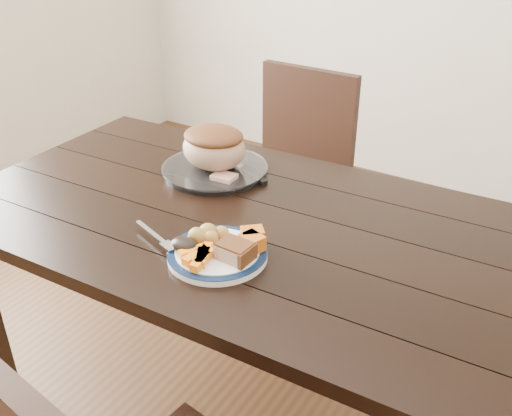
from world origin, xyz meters
The scene contains 15 objects.
ground centered at (0.00, 0.00, 0.00)m, with size 4.00×4.00×0.00m, color #472B16.
dining_table centered at (0.00, 0.00, 0.66)m, with size 1.64×0.97×0.75m.
chair_far centered at (-0.22, 0.74, 0.52)m, with size 0.43×0.44×0.93m.
dinner_plate centered at (0.08, -0.20, 0.76)m, with size 0.25×0.25×0.02m, color white.
plate_rim centered at (0.08, -0.20, 0.77)m, with size 0.25×0.25×0.02m, color #0A1A36.
serving_platter centered at (-0.20, 0.18, 0.76)m, with size 0.33×0.33×0.02m, color white.
pork_slice centered at (0.14, -0.21, 0.79)m, with size 0.08×0.06×0.04m, color tan.
roasted_potatoes centered at (0.04, -0.18, 0.79)m, with size 0.08×0.08×0.04m.
carrot_batons centered at (0.07, -0.26, 0.78)m, with size 0.09×0.11×0.02m.
pumpkin_wedges centered at (0.15, -0.14, 0.79)m, with size 0.08×0.09×0.04m.
dark_mushroom centered at (0.02, -0.24, 0.79)m, with size 0.07×0.05×0.03m, color black.
fork centered at (-0.08, -0.24, 0.77)m, with size 0.17×0.07×0.00m.
roast_joint centered at (-0.20, 0.18, 0.83)m, with size 0.21×0.18×0.13m, color tan.
cut_slice centered at (-0.13, 0.13, 0.78)m, with size 0.07×0.06×0.02m, color tan.
carving_knife centered at (-0.11, 0.23, 0.76)m, with size 0.30×0.14×0.01m.
Camera 1 is at (0.78, -1.14, 1.54)m, focal length 40.00 mm.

